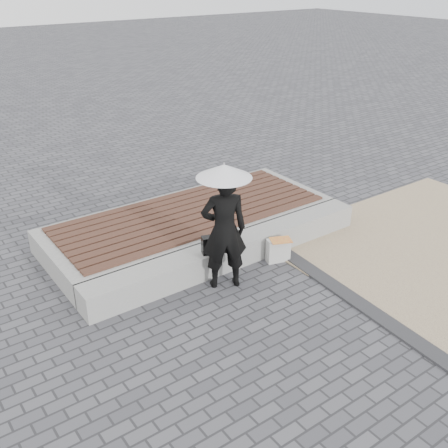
{
  "coord_description": "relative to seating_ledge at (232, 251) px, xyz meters",
  "views": [
    {
      "loc": [
        -4.32,
        -4.2,
        4.26
      ],
      "look_at": [
        -0.48,
        1.15,
        1.0
      ],
      "focal_mm": 42.14,
      "sensor_mm": 36.0,
      "label": 1
    }
  ],
  "objects": [
    {
      "name": "woman",
      "position": [
        -0.48,
        -0.45,
        0.7
      ],
      "size": [
        0.78,
        0.66,
        1.8
      ],
      "primitive_type": "imported",
      "rotation": [
        0.0,
        0.0,
        2.72
      ],
      "color": "black",
      "rests_on": "ground"
    },
    {
      "name": "parasol",
      "position": [
        -0.48,
        -0.45,
        1.59
      ],
      "size": [
        0.77,
        0.77,
        0.98
      ],
      "rotation": [
        0.0,
        0.0,
        0.3
      ],
      "color": "#A4A4A9",
      "rests_on": "ground"
    },
    {
      "name": "canvas_tote",
      "position": [
        0.63,
        -0.39,
        -0.0
      ],
      "size": [
        0.4,
        0.26,
        0.39
      ],
      "primitive_type": "cube",
      "rotation": [
        0.0,
        0.0,
        -0.29
      ],
      "color": "silver",
      "rests_on": "ground"
    },
    {
      "name": "magazine",
      "position": [
        0.63,
        -0.44,
        0.2
      ],
      "size": [
        0.4,
        0.35,
        0.01
      ],
      "primitive_type": "cube",
      "rotation": [
        0.0,
        0.0,
        -0.42
      ],
      "color": "#E34E2F",
      "rests_on": "canvas_tote"
    },
    {
      "name": "ground",
      "position": [
        0.0,
        -1.6,
        -0.2
      ],
      "size": [
        80.0,
        80.0,
        0.0
      ],
      "primitive_type": "plane",
      "color": "#505156",
      "rests_on": "ground"
    },
    {
      "name": "edging_band",
      "position": [
        0.75,
        -2.1,
        -0.18
      ],
      "size": [
        0.61,
        5.2,
        0.04
      ],
      "primitive_type": "cube",
      "rotation": [
        0.0,
        0.0,
        -0.07
      ],
      "color": "#303133",
      "rests_on": "ground"
    },
    {
      "name": "timber_platform",
      "position": [
        0.0,
        1.2,
        0.0
      ],
      "size": [
        5.0,
        2.0,
        0.4
      ],
      "primitive_type": "cube",
      "color": "#A9A9A4",
      "rests_on": "ground"
    },
    {
      "name": "timber_decking",
      "position": [
        0.0,
        1.2,
        0.22
      ],
      "size": [
        4.6,
        1.8,
        0.04
      ],
      "primitive_type": null,
      "color": "#4F2F23",
      "rests_on": "timber_platform"
    },
    {
      "name": "handbag",
      "position": [
        -0.44,
        -0.16,
        0.34
      ],
      "size": [
        0.41,
        0.26,
        0.28
      ],
      "primitive_type": "cube",
      "rotation": [
        0.0,
        0.0,
        -0.33
      ],
      "color": "black",
      "rests_on": "seating_ledge"
    },
    {
      "name": "seating_ledge",
      "position": [
        0.0,
        0.0,
        0.0
      ],
      "size": [
        5.0,
        0.45,
        0.4
      ],
      "primitive_type": "cube",
      "color": "#A2A29C",
      "rests_on": "ground"
    }
  ]
}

